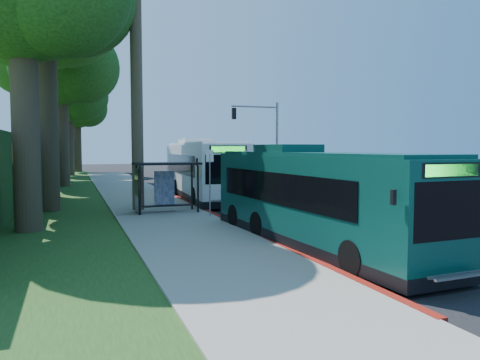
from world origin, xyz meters
name	(u,v)px	position (x,y,z in m)	size (l,w,h in m)	color
ground	(273,202)	(0.00, 0.00, 0.00)	(140.00, 140.00, 0.00)	black
sidewalk	(151,206)	(-7.30, 0.00, 0.06)	(4.50, 70.00, 0.12)	gray
red_curb	(212,214)	(-5.00, -4.00, 0.07)	(0.25, 30.00, 0.13)	maroon
grass_verge	(44,201)	(-13.00, 5.00, 0.03)	(8.00, 70.00, 0.06)	#234719
bus_shelter	(161,178)	(-7.26, -2.86, 1.81)	(3.20, 1.51, 2.55)	black
stop_sign_pole	(210,174)	(-5.40, -5.00, 2.08)	(0.35, 0.06, 3.17)	gray
traffic_signal_pole	(266,134)	(3.78, 10.00, 4.42)	(4.10, 0.30, 7.00)	gray
tree_1	(34,1)	(-13.37, 7.98, 12.73)	(10.50, 10.00, 18.26)	#382B1E
tree_2	(62,60)	(-11.89, 15.98, 10.48)	(8.82, 8.40, 15.12)	#382B1E
tree_3	(41,57)	(-13.88, 23.98, 11.98)	(10.08, 9.60, 17.28)	#382B1E
tree_4	(69,91)	(-11.40, 31.98, 9.73)	(8.40, 8.00, 14.14)	#382B1E
tree_5	(77,104)	(-10.41, 39.99, 8.96)	(7.35, 7.00, 12.86)	#382B1E
white_bus	(202,169)	(-3.42, 3.70, 1.90)	(3.55, 13.20, 3.89)	silver
teal_bus	(312,196)	(-3.81, -11.82, 1.66)	(3.01, 11.50, 3.40)	#0A3B34
pickup	(265,183)	(1.66, 5.08, 0.73)	(2.41, 5.23, 1.45)	white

